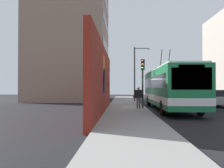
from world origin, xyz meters
name	(u,v)px	position (x,y,z in m)	size (l,w,h in m)	color
ground_plane	(146,109)	(0.00, 0.00, 0.00)	(80.00, 80.00, 0.00)	black
sidewalk_slab	(127,108)	(0.00, 1.60, 0.07)	(48.00, 3.20, 0.15)	gray
graffiti_wall	(102,81)	(-3.70, 3.35, 2.28)	(14.60, 0.32, 4.55)	maroon
building_far_left	(72,25)	(13.81, 9.20, 10.90)	(13.23, 9.91, 21.81)	gray
city_bus	(169,87)	(-0.63, -1.80, 1.84)	(12.28, 2.64, 5.08)	#19723F
parked_car_silver	(216,98)	(3.07, -7.00, 0.84)	(4.87, 1.83, 1.58)	#B7B7BC
pedestrian_at_curb	(138,96)	(-1.21, 0.71, 1.15)	(0.23, 0.76, 1.70)	#595960
traffic_light	(143,75)	(-1.01, 0.35, 2.80)	(0.49, 0.28, 3.92)	#2D382D
street_lamp	(136,70)	(8.66, 0.23, 3.93)	(0.44, 1.92, 6.55)	#4C4C51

